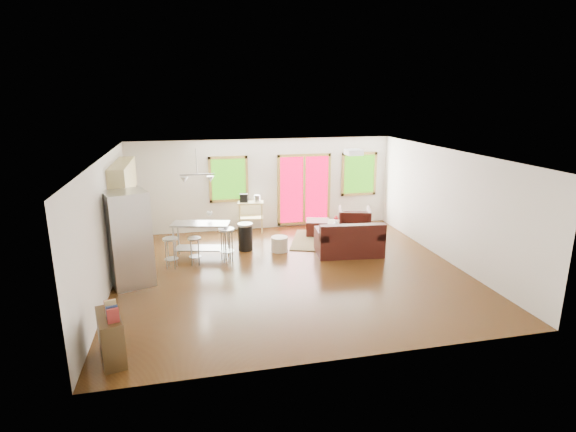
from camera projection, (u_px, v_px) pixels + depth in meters
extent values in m
cube|color=#341D0B|center=(291.00, 272.00, 9.96)|extent=(7.50, 7.00, 0.02)
cube|color=white|center=(291.00, 154.00, 9.27)|extent=(7.50, 7.00, 0.02)
cube|color=silver|center=(263.00, 184.00, 12.92)|extent=(7.50, 0.02, 2.60)
cube|color=silver|center=(105.00, 226.00, 8.82)|extent=(0.02, 7.00, 2.60)
cube|color=silver|center=(449.00, 206.00, 10.42)|extent=(0.02, 7.00, 2.60)
cube|color=silver|center=(348.00, 278.00, 6.31)|extent=(7.50, 0.02, 2.60)
cube|color=#20550A|center=(229.00, 179.00, 12.61)|extent=(0.94, 0.02, 1.14)
cube|color=olive|center=(228.00, 158.00, 12.45)|extent=(1.10, 0.05, 0.08)
cube|color=olive|center=(229.00, 200.00, 12.77)|extent=(1.10, 0.05, 0.08)
cube|color=olive|center=(210.00, 180.00, 12.50)|extent=(0.08, 0.05, 1.30)
cube|color=olive|center=(247.00, 178.00, 12.72)|extent=(0.08, 0.05, 1.30)
cube|color=#B00024|center=(304.00, 190.00, 13.18)|extent=(1.44, 0.02, 1.94)
cube|color=olive|center=(304.00, 155.00, 12.92)|extent=(1.60, 0.05, 0.08)
cube|color=olive|center=(304.00, 223.00, 13.44)|extent=(1.60, 0.05, 0.08)
cube|color=olive|center=(279.00, 191.00, 13.02)|extent=(0.08, 0.05, 2.10)
cube|color=olive|center=(329.00, 188.00, 13.34)|extent=(0.08, 0.05, 2.10)
cube|color=olive|center=(304.00, 190.00, 13.18)|extent=(0.08, 0.05, 1.94)
cube|color=#20550A|center=(359.00, 174.00, 13.44)|extent=(0.94, 0.02, 1.14)
cube|color=olive|center=(360.00, 154.00, 13.28)|extent=(1.10, 0.05, 0.08)
cube|color=olive|center=(358.00, 194.00, 13.60)|extent=(1.10, 0.05, 0.08)
cube|color=olive|center=(343.00, 175.00, 13.33)|extent=(0.08, 0.05, 1.30)
cube|color=olive|center=(375.00, 173.00, 13.55)|extent=(0.08, 0.05, 1.30)
cube|color=#3F5A38|center=(336.00, 241.00, 11.99)|extent=(2.78, 2.47, 0.02)
cube|color=black|center=(349.00, 245.00, 11.03)|extent=(1.67, 1.06, 0.44)
cube|color=black|center=(353.00, 233.00, 10.59)|extent=(1.59, 0.38, 0.40)
cube|color=black|center=(321.00, 234.00, 10.87)|extent=(0.31, 0.91, 0.17)
cube|color=black|center=(376.00, 232.00, 11.03)|extent=(0.31, 0.91, 0.17)
cube|color=black|center=(335.00, 234.00, 10.97)|extent=(0.71, 0.65, 0.13)
cube|color=black|center=(362.00, 233.00, 11.04)|extent=(0.71, 0.65, 0.13)
cube|color=#342511|center=(348.00, 224.00, 12.13)|extent=(1.28, 1.01, 0.04)
cube|color=#342511|center=(331.00, 234.00, 12.01)|extent=(0.09, 0.09, 0.40)
cube|color=#342511|center=(366.00, 235.00, 11.89)|extent=(0.09, 0.09, 0.40)
cube|color=#342511|center=(331.00, 228.00, 12.48)|extent=(0.09, 0.09, 0.40)
cube|color=#342511|center=(365.00, 230.00, 12.36)|extent=(0.09, 0.09, 0.40)
imported|color=black|center=(354.00, 220.00, 12.42)|extent=(1.05, 1.01, 0.87)
cube|color=black|center=(317.00, 227.00, 12.56)|extent=(0.77, 0.77, 0.42)
cylinder|color=beige|center=(279.00, 244.00, 11.22)|extent=(0.53, 0.53, 0.37)
imported|color=silver|center=(336.00, 224.00, 11.88)|extent=(0.21, 0.21, 0.18)
sphere|color=red|center=(337.00, 219.00, 11.87)|extent=(0.08, 0.08, 0.07)
sphere|color=red|center=(335.00, 218.00, 11.82)|extent=(0.08, 0.08, 0.07)
sphere|color=red|center=(336.00, 217.00, 11.87)|extent=(0.08, 0.08, 0.07)
imported|color=maroon|center=(349.00, 220.00, 12.10)|extent=(0.20, 0.04, 0.27)
cube|color=tan|center=(134.00, 240.00, 10.70)|extent=(0.60, 2.20, 0.90)
cube|color=black|center=(132.00, 221.00, 10.58)|extent=(0.64, 2.24, 0.04)
cube|color=tan|center=(123.00, 178.00, 10.29)|extent=(0.36, 2.20, 0.70)
cylinder|color=#B7BABC|center=(130.00, 222.00, 10.08)|extent=(0.12, 0.12, 0.18)
cube|color=black|center=(134.00, 212.00, 10.93)|extent=(0.22, 0.18, 0.20)
cube|color=#B7BABC|center=(129.00, 239.00, 9.07)|extent=(0.99, 0.97, 1.95)
cube|color=gray|center=(148.00, 236.00, 9.26)|extent=(0.26, 0.68, 1.91)
cylinder|color=gray|center=(151.00, 231.00, 9.04)|extent=(0.03, 0.03, 1.30)
cylinder|color=gray|center=(145.00, 225.00, 9.43)|extent=(0.03, 0.03, 1.30)
cube|color=#B7BABC|center=(201.00, 224.00, 10.64)|extent=(1.43, 0.84, 0.04)
cube|color=gray|center=(202.00, 248.00, 10.80)|extent=(1.33, 0.75, 0.03)
cylinder|color=gray|center=(174.00, 243.00, 10.56)|extent=(0.04, 0.04, 0.82)
cylinder|color=gray|center=(226.00, 244.00, 10.55)|extent=(0.04, 0.04, 0.82)
cylinder|color=gray|center=(178.00, 238.00, 10.96)|extent=(0.04, 0.04, 0.82)
cylinder|color=gray|center=(228.00, 238.00, 10.95)|extent=(0.04, 0.04, 0.82)
imported|color=white|center=(209.00, 213.00, 10.93)|extent=(0.14, 0.12, 0.13)
cylinder|color=#B7BABC|center=(170.00, 239.00, 10.01)|extent=(0.39, 0.39, 0.04)
cylinder|color=gray|center=(176.00, 252.00, 10.19)|extent=(0.03, 0.03, 0.67)
cylinder|color=gray|center=(168.00, 252.00, 10.18)|extent=(0.03, 0.03, 0.67)
cylinder|color=gray|center=(166.00, 255.00, 10.01)|extent=(0.03, 0.03, 0.67)
cylinder|color=gray|center=(174.00, 255.00, 10.01)|extent=(0.03, 0.03, 0.67)
cylinder|color=gray|center=(171.00, 259.00, 10.13)|extent=(0.36, 0.36, 0.01)
cylinder|color=#B7BABC|center=(194.00, 238.00, 10.21)|extent=(0.32, 0.32, 0.04)
cylinder|color=gray|center=(199.00, 251.00, 10.39)|extent=(0.02, 0.02, 0.61)
cylinder|color=gray|center=(191.00, 251.00, 10.36)|extent=(0.02, 0.02, 0.61)
cylinder|color=gray|center=(191.00, 253.00, 10.20)|extent=(0.02, 0.02, 0.61)
cylinder|color=gray|center=(199.00, 253.00, 10.23)|extent=(0.02, 0.02, 0.61)
cylinder|color=gray|center=(195.00, 256.00, 10.32)|extent=(0.30, 0.30, 0.01)
cylinder|color=#B7BABC|center=(226.00, 229.00, 10.41)|extent=(0.44, 0.44, 0.04)
cylinder|color=gray|center=(230.00, 244.00, 10.65)|extent=(0.03, 0.03, 0.75)
cylinder|color=gray|center=(221.00, 245.00, 10.57)|extent=(0.03, 0.03, 0.75)
cylinder|color=gray|center=(224.00, 247.00, 10.39)|extent=(0.03, 0.03, 0.75)
cylinder|color=gray|center=(232.00, 246.00, 10.47)|extent=(0.03, 0.03, 0.75)
cylinder|color=gray|center=(227.00, 251.00, 10.55)|extent=(0.40, 0.40, 0.02)
cylinder|color=black|center=(245.00, 238.00, 11.27)|extent=(0.45, 0.45, 0.65)
cylinder|color=#B7BABC|center=(245.00, 224.00, 11.18)|extent=(0.46, 0.46, 0.05)
cube|color=tan|center=(251.00, 202.00, 12.65)|extent=(0.79, 0.58, 0.04)
cube|color=tan|center=(251.00, 218.00, 12.77)|extent=(0.74, 0.54, 0.03)
cube|color=tan|center=(240.00, 219.00, 12.57)|extent=(0.05, 0.05, 0.87)
cube|color=tan|center=(262.00, 218.00, 12.60)|extent=(0.05, 0.05, 0.87)
cube|color=tan|center=(240.00, 215.00, 12.93)|extent=(0.05, 0.05, 0.87)
cube|color=tan|center=(262.00, 215.00, 12.96)|extent=(0.05, 0.05, 0.87)
cube|color=black|center=(244.00, 198.00, 12.61)|extent=(0.26, 0.24, 0.23)
cylinder|color=#B7BABC|center=(257.00, 198.00, 12.64)|extent=(0.19, 0.19, 0.19)
cube|color=#342511|center=(111.00, 337.00, 6.58)|extent=(0.50, 0.85, 0.71)
cube|color=maroon|center=(113.00, 316.00, 6.25)|extent=(0.17, 0.08, 0.21)
cube|color=navy|center=(112.00, 312.00, 6.37)|extent=(0.17, 0.08, 0.19)
cube|color=tan|center=(111.00, 307.00, 6.47)|extent=(0.17, 0.08, 0.23)
cube|color=maroon|center=(110.00, 305.00, 6.60)|extent=(0.17, 0.08, 0.18)
cube|color=white|center=(354.00, 152.00, 10.20)|extent=(0.35, 0.35, 0.12)
cylinder|color=gray|center=(196.00, 162.00, 10.36)|extent=(0.02, 0.02, 0.60)
cube|color=gray|center=(197.00, 174.00, 10.44)|extent=(0.80, 0.04, 0.03)
cone|color=#B7BABC|center=(184.00, 180.00, 10.41)|extent=(0.18, 0.18, 0.14)
cone|color=#B7BABC|center=(210.00, 179.00, 10.54)|extent=(0.18, 0.18, 0.14)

